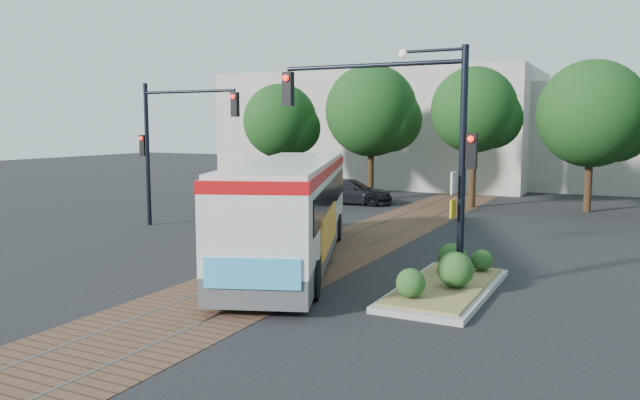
{
  "coord_description": "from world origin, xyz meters",
  "views": [
    {
      "loc": [
        8.92,
        -16.33,
        4.25
      ],
      "look_at": [
        -1.0,
        3.38,
        1.6
      ],
      "focal_mm": 35.0,
      "sensor_mm": 36.0,
      "label": 1
    }
  ],
  "objects_px": {
    "signal_pole_left": "(168,135)",
    "city_bus": "(291,206)",
    "officer": "(208,207)",
    "parked_car": "(350,191)",
    "traffic_island": "(447,279)",
    "signal_pole_main": "(415,129)"
  },
  "relations": [
    {
      "from": "signal_pole_main",
      "to": "officer",
      "type": "height_order",
      "value": "signal_pole_main"
    },
    {
      "from": "traffic_island",
      "to": "parked_car",
      "type": "relative_size",
      "value": 1.12
    },
    {
      "from": "officer",
      "to": "parked_car",
      "type": "bearing_deg",
      "value": -117.77
    },
    {
      "from": "signal_pole_main",
      "to": "signal_pole_left",
      "type": "relative_size",
      "value": 1.0
    },
    {
      "from": "parked_car",
      "to": "signal_pole_left",
      "type": "bearing_deg",
      "value": 153.84
    },
    {
      "from": "city_bus",
      "to": "parked_car",
      "type": "bearing_deg",
      "value": 85.81
    },
    {
      "from": "city_bus",
      "to": "signal_pole_left",
      "type": "xyz_separation_m",
      "value": [
        -7.85,
        3.55,
        2.1
      ]
    },
    {
      "from": "traffic_island",
      "to": "signal_pole_left",
      "type": "relative_size",
      "value": 0.87
    },
    {
      "from": "city_bus",
      "to": "signal_pole_main",
      "type": "bearing_deg",
      "value": -37.0
    },
    {
      "from": "signal_pole_left",
      "to": "parked_car",
      "type": "bearing_deg",
      "value": 71.14
    },
    {
      "from": "signal_pole_main",
      "to": "officer",
      "type": "xyz_separation_m",
      "value": [
        -10.33,
        4.88,
        -3.22
      ]
    },
    {
      "from": "city_bus",
      "to": "signal_pole_left",
      "type": "distance_m",
      "value": 8.87
    },
    {
      "from": "traffic_island",
      "to": "signal_pole_main",
      "type": "distance_m",
      "value": 3.95
    },
    {
      "from": "traffic_island",
      "to": "officer",
      "type": "distance_m",
      "value": 12.35
    },
    {
      "from": "parked_car",
      "to": "signal_pole_main",
      "type": "bearing_deg",
      "value": -157.86
    },
    {
      "from": "city_bus",
      "to": "officer",
      "type": "height_order",
      "value": "city_bus"
    },
    {
      "from": "city_bus",
      "to": "traffic_island",
      "type": "height_order",
      "value": "city_bus"
    },
    {
      "from": "signal_pole_main",
      "to": "parked_car",
      "type": "xyz_separation_m",
      "value": [
        -8.64,
        15.31,
        -3.48
      ]
    },
    {
      "from": "officer",
      "to": "signal_pole_left",
      "type": "bearing_deg",
      "value": -16.18
    },
    {
      "from": "signal_pole_left",
      "to": "city_bus",
      "type": "bearing_deg",
      "value": -24.35
    },
    {
      "from": "city_bus",
      "to": "traffic_island",
      "type": "xyz_separation_m",
      "value": [
        5.34,
        -1.34,
        -1.44
      ]
    },
    {
      "from": "city_bus",
      "to": "signal_pole_left",
      "type": "height_order",
      "value": "signal_pole_left"
    }
  ]
}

